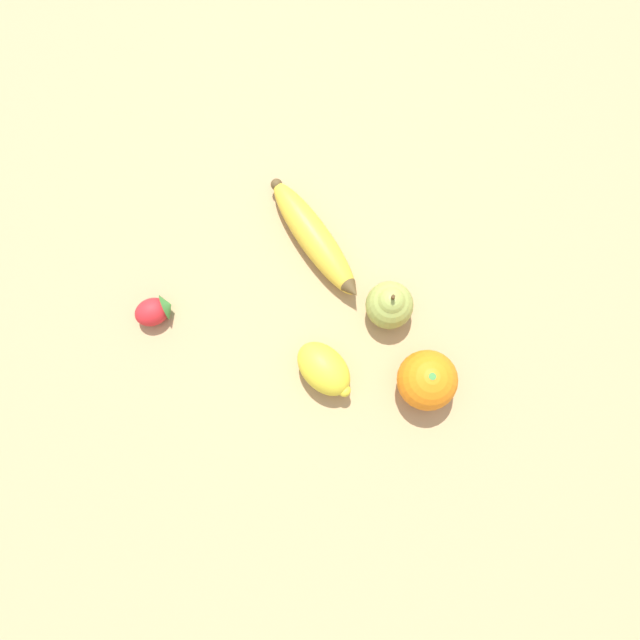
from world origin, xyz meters
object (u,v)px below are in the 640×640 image
Objects in this scene: banana at (315,239)px; strawberry at (155,311)px; pear at (390,305)px; lemon at (324,369)px; orange at (427,380)px.

banana reaches higher than strawberry.
strawberry is at bearing -146.69° from pear.
lemon is at bearing -103.21° from pear.
orange is (0.23, -0.09, 0.02)m from banana.
orange is at bearing 25.58° from lemon.
orange reaches higher than strawberry.
banana is 0.24m from strawberry.
lemon reaches higher than banana.
orange reaches higher than banana.
pear is at bearing 146.61° from orange.
pear reaches higher than banana.
lemon is (-0.12, -0.06, -0.01)m from orange.
banana is 2.55× the size of orange.
lemon is at bearing -154.42° from orange.
orange is at bearing -37.51° from strawberry.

